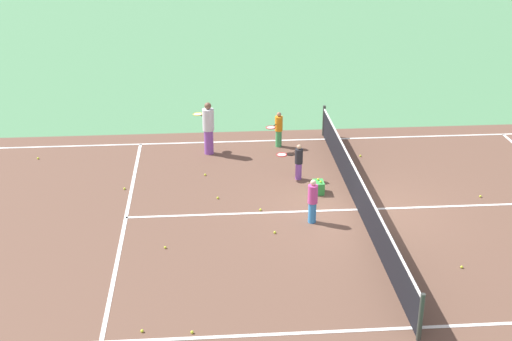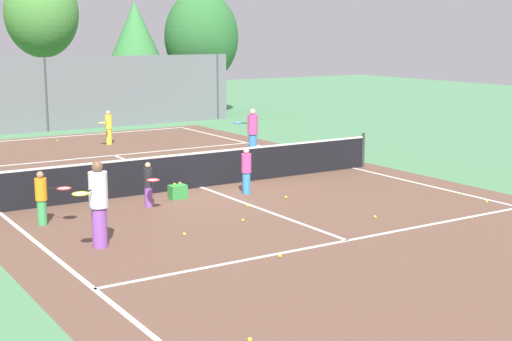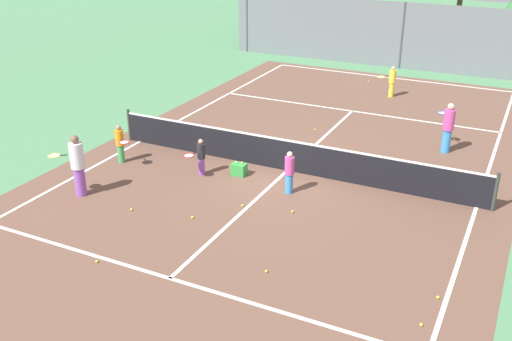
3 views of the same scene
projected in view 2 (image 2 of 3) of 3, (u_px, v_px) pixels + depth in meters
ground_plane at (201, 187)px, 20.74m from camera, size 80.00×80.00×0.00m
court_surface at (201, 187)px, 20.74m from camera, size 13.00×25.00×0.01m
tennis_net at (201, 169)px, 20.65m from camera, size 11.90×0.10×1.10m
perimeter_fence at (46, 95)px, 32.05m from camera, size 18.00×0.12×3.20m
tree_0 at (135, 34)px, 37.21m from camera, size 2.76×2.76×5.78m
tree_2 at (41, 14)px, 37.02m from camera, size 3.66×3.51×7.36m
tree_4 at (202, 37)px, 38.51m from camera, size 3.95×3.41×6.38m
player_0 at (252, 132)px, 25.76m from camera, size 0.70×0.90×1.66m
player_1 at (98, 203)px, 14.82m from camera, size 0.90×0.76×1.77m
player_2 at (149, 184)px, 18.29m from camera, size 0.42×0.82×1.12m
player_3 at (246, 170)px, 19.81m from camera, size 0.27×0.27×1.25m
player_4 at (43, 197)px, 16.60m from camera, size 0.79×0.68×1.23m
player_5 at (108, 127)px, 28.52m from camera, size 0.76×0.74×1.30m
ball_crate at (178, 192)px, 19.32m from camera, size 0.44×0.30×0.43m
tennis_ball_0 at (237, 150)px, 26.98m from camera, size 0.07×0.07×0.07m
tennis_ball_1 at (459, 194)px, 19.77m from camera, size 0.07×0.07×0.07m
tennis_ball_2 at (56, 196)px, 19.45m from camera, size 0.07×0.07×0.07m
tennis_ball_3 at (243, 220)px, 17.00m from camera, size 0.07×0.07×0.07m
tennis_ball_4 at (184, 234)px, 15.83m from camera, size 0.07×0.07×0.07m
tennis_ball_5 at (280, 256)px, 14.30m from camera, size 0.07×0.07×0.07m
tennis_ball_6 at (131, 168)px, 23.53m from camera, size 0.07×0.07×0.07m
tennis_ball_7 at (375, 217)px, 17.31m from camera, size 0.07×0.07×0.07m
tennis_ball_8 at (263, 165)px, 23.97m from camera, size 0.07×0.07×0.07m
tennis_ball_9 at (248, 206)px, 18.42m from camera, size 0.07×0.07×0.07m
tennis_ball_10 at (286, 197)px, 19.34m from camera, size 0.07×0.07×0.07m
tennis_ball_11 at (57, 141)px, 29.36m from camera, size 0.07×0.07×0.07m
tennis_ball_12 at (487, 202)px, 18.86m from camera, size 0.07×0.07×0.07m
tennis_ball_13 at (250, 339)px, 10.42m from camera, size 0.07×0.07×0.07m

